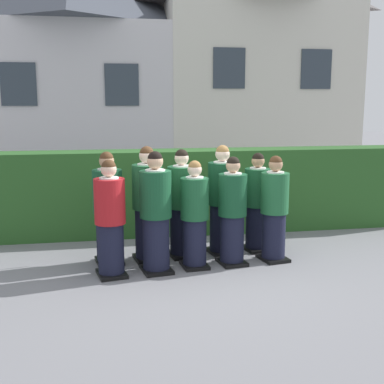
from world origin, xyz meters
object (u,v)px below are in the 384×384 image
Objects in this scene: student_rear_row_3 at (222,202)px; student_rear_row_4 at (257,205)px; student_front_row_1 at (156,215)px; student_rear_row_1 at (148,207)px; student_rear_row_0 at (108,211)px; student_in_red_blazer at (110,221)px; student_front_row_2 at (195,217)px; student_front_row_4 at (274,211)px; student_rear_row_2 at (182,206)px; student_front_row_3 at (232,214)px.

student_rear_row_3 reaches higher than student_rear_row_4.
student_front_row_1 is 0.54m from student_rear_row_1.
student_rear_row_3 is (1.10, 0.69, 0.00)m from student_front_row_1.
student_in_red_blazer is at bearing -87.86° from student_rear_row_0.
student_front_row_2 is 0.98× the size of student_front_row_4.
student_rear_row_1 is 1.04× the size of student_rear_row_2.
student_front_row_4 is at bearing -10.13° from student_rear_row_1.
student_rear_row_3 reaches higher than student_front_row_3.
student_rear_row_0 reaches higher than student_front_row_3.
student_rear_row_4 is (1.68, 0.74, -0.06)m from student_front_row_1.
student_front_row_1 is at bearing -82.97° from student_rear_row_1.
student_front_row_4 is (1.78, 0.21, -0.06)m from student_front_row_1.
student_rear_row_1 is 1.09× the size of student_rear_row_4.
student_rear_row_3 is at bearing 47.71° from student_front_row_2.
student_rear_row_2 is at bearing -176.19° from student_rear_row_3.
student_in_red_blazer is at bearing -171.92° from student_front_row_2.
student_rear_row_2 is at bearing 100.21° from student_front_row_2.
student_front_row_2 is at bearing 9.95° from student_front_row_1.
student_front_row_1 reaches higher than student_rear_row_4.
student_front_row_1 is 1.14m from student_front_row_3.
student_rear_row_3 is (0.54, 0.59, 0.08)m from student_front_row_2.
student_front_row_3 is 0.82m from student_rear_row_4.
student_front_row_4 is 1.88m from student_rear_row_1.
student_front_row_1 is at bearing -38.25° from student_rear_row_0.
student_rear_row_2 is (1.08, 0.72, 0.03)m from student_in_red_blazer.
student_front_row_4 is at bearing 6.62° from student_front_row_1.
student_rear_row_2 is (1.11, 0.14, 0.00)m from student_rear_row_0.
student_rear_row_4 is at bearing 30.01° from student_front_row_2.
student_front_row_2 is 0.57m from student_front_row_3.
student_rear_row_3 reaches higher than student_front_row_1.
student_rear_row_3 is at bearing 23.80° from student_in_red_blazer.
student_rear_row_1 reaches higher than student_rear_row_3.
student_rear_row_3 reaches higher than student_in_red_blazer.
student_rear_row_0 is (-1.77, 0.36, 0.03)m from student_front_row_3.
student_front_row_1 is 1.30m from student_rear_row_3.
student_front_row_1 is 0.82m from student_rear_row_0.
student_in_red_blazer is at bearing -156.20° from student_rear_row_3.
student_in_red_blazer is 1.01× the size of student_front_row_3.
student_rear_row_1 is 1.76m from student_rear_row_4.
student_in_red_blazer is at bearing -173.62° from student_front_row_1.
student_front_row_1 reaches higher than student_rear_row_0.
student_rear_row_1 is (-1.84, 0.33, 0.07)m from student_front_row_4.
student_rear_row_3 is at bearing 92.72° from student_front_row_3.
student_rear_row_1 is at bearing -172.52° from student_rear_row_3.
student_front_row_4 is 1.39m from student_rear_row_2.
student_front_row_4 is 1.01× the size of student_rear_row_4.
student_rear_row_0 is at bearing 161.27° from student_front_row_2.
student_in_red_blazer is at bearing -160.52° from student_rear_row_4.
student_front_row_1 is 1.08× the size of student_rear_row_4.
student_front_row_1 is 1.02× the size of student_rear_row_2.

